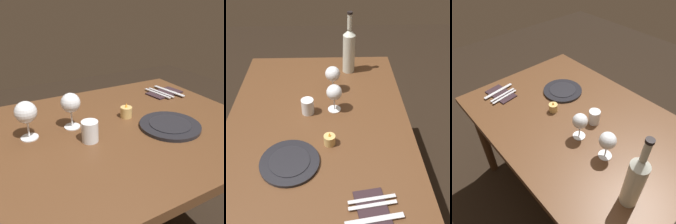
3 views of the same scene
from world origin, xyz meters
The scene contains 12 objects.
ground_plane centered at (0.00, 0.00, 0.00)m, with size 6.00×6.00×0.00m, color black.
dining_table centered at (0.00, 0.00, 0.65)m, with size 1.30×0.90×0.74m.
wine_glass_left centered at (-0.27, 0.08, 0.84)m, with size 0.08×0.08×0.15m.
wine_glass_right centered at (-0.10, 0.08, 0.84)m, with size 0.08×0.08×0.15m.
wine_bottle centered at (-0.48, 0.18, 0.88)m, with size 0.07×0.07×0.37m.
water_tumbler centered at (-0.07, -0.05, 0.78)m, with size 0.06×0.06×0.08m.
votive_candle centered at (0.15, 0.06, 0.76)m, with size 0.05×0.05×0.07m.
dinner_plate centered at (0.26, -0.11, 0.75)m, with size 0.25×0.25×0.02m.
folded_napkin centered at (0.49, 0.21, 0.74)m, with size 0.20×0.14×0.01m.
fork_inner centered at (0.47, 0.21, 0.75)m, with size 0.04×0.18×0.00m.
fork_outer centered at (0.44, 0.21, 0.75)m, with size 0.04×0.18×0.00m.
table_knife centered at (0.52, 0.21, 0.75)m, with size 0.05×0.21×0.00m.
Camera 2 is at (1.02, 0.07, 1.64)m, focal length 44.70 mm.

